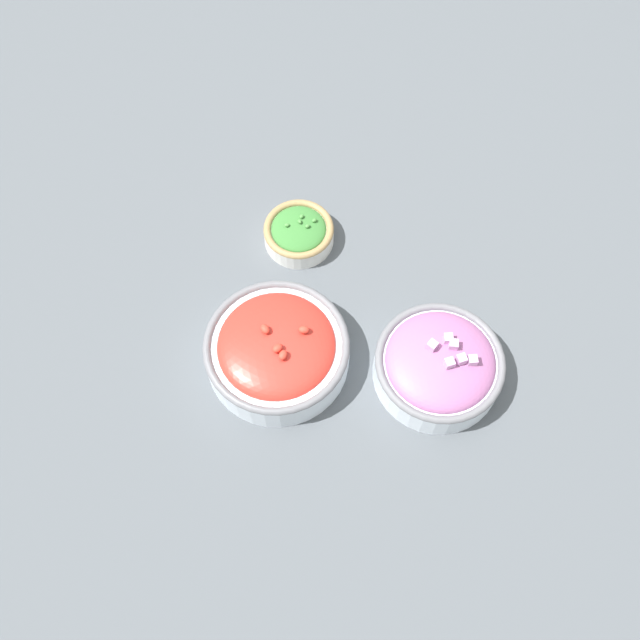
# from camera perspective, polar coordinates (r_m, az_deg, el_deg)

# --- Properties ---
(ground_plane) EXTENTS (3.00, 3.00, 0.00)m
(ground_plane) POSITION_cam_1_polar(r_m,az_deg,el_deg) (1.11, -0.00, -0.68)
(ground_plane) COLOR #4C5156
(bowl_broccoli) EXTENTS (0.12, 0.12, 0.05)m
(bowl_broccoli) POSITION_cam_1_polar(r_m,az_deg,el_deg) (1.17, -1.71, 7.04)
(bowl_broccoli) COLOR silver
(bowl_broccoli) RESTS_ON ground_plane
(bowl_red_onion) EXTENTS (0.19, 0.19, 0.08)m
(bowl_red_onion) POSITION_cam_1_polar(r_m,az_deg,el_deg) (1.06, 9.49, -3.56)
(bowl_red_onion) COLOR silver
(bowl_red_onion) RESTS_ON ground_plane
(bowl_cherry_tomatoes) EXTENTS (0.22, 0.22, 0.08)m
(bowl_cherry_tomatoes) POSITION_cam_1_polar(r_m,az_deg,el_deg) (1.06, -3.46, -2.38)
(bowl_cherry_tomatoes) COLOR silver
(bowl_cherry_tomatoes) RESTS_ON ground_plane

